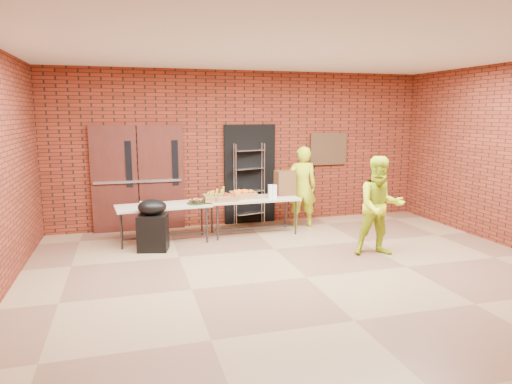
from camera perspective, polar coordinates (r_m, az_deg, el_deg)
room at (r=6.33m, az=6.58°, el=3.14°), size 8.08×7.08×3.28m
double_doors at (r=9.33m, az=-14.48°, el=1.65°), size 1.78×0.12×2.10m
dark_doorway at (r=9.69m, az=-0.78°, el=2.23°), size 1.10×0.06×2.10m
bronze_plaque at (r=10.24m, az=9.03°, el=5.34°), size 0.85×0.04×0.70m
wire_rack at (r=9.57m, az=-0.85°, el=0.97°), size 0.66×0.36×1.71m
table_left at (r=8.44m, az=-11.52°, el=-1.98°), size 1.73×0.86×0.69m
table_right at (r=8.84m, az=-0.33°, el=-1.12°), size 1.73×0.73×0.71m
basket_bananas at (r=8.56m, az=-4.98°, el=-0.67°), size 0.47×0.37×0.15m
basket_oranges at (r=8.81m, az=-1.64°, el=-0.33°), size 0.48×0.37×0.15m
basket_apples at (r=8.54m, az=-3.75°, el=-0.73°), size 0.41×0.32×0.13m
muffin_tray at (r=8.45m, az=-7.45°, el=-1.18°), size 0.36×0.36×0.09m
napkin_box at (r=8.46m, az=-13.65°, el=-1.41°), size 0.20×0.13×0.07m
coffee_dispenser at (r=9.14m, az=3.63°, el=1.15°), size 0.37×0.33×0.48m
cup_stack_front at (r=8.73m, az=1.82°, el=-0.08°), size 0.08×0.08×0.23m
cup_stack_mid at (r=8.76m, az=2.35°, el=0.05°), size 0.09×0.09×0.26m
cup_stack_back at (r=8.88m, az=1.78°, el=0.14°), size 0.08×0.08×0.25m
covered_grill at (r=8.00m, az=-12.78°, el=-4.03°), size 0.57×0.51×0.89m
volunteer_woman at (r=9.43m, az=5.78°, el=0.65°), size 0.67×0.50×1.67m
volunteer_man at (r=7.76m, az=15.24°, el=-1.72°), size 0.92×0.78×1.65m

